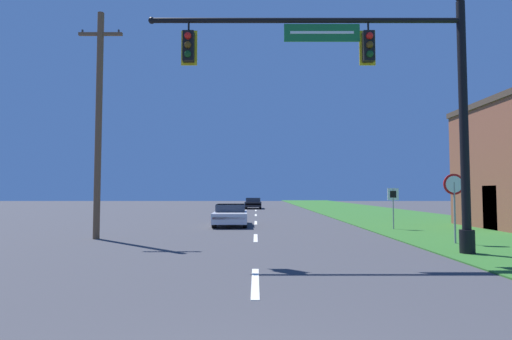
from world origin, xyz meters
The scene contains 8 objects.
grass_verge_right centered at (10.50, 30.00, 0.02)m, with size 10.00×110.00×0.04m.
road_center_line centered at (0.00, 22.00, 0.01)m, with size 0.16×34.80×0.01m.
signal_mast centered at (3.99, 9.70, 4.96)m, with size 9.96×0.47×8.06m.
car_ahead centered at (-1.41, 20.07, 0.60)m, with size 1.95×4.61×1.19m.
far_car centered at (-0.31, 42.66, 0.60)m, with size 1.82×4.23×1.19m.
stop_sign centered at (7.19, 12.01, 1.86)m, with size 0.76×0.07×2.50m.
route_sign_post centered at (6.87, 17.52, 1.53)m, with size 0.55×0.06×2.03m.
utility_pole_near centered at (-6.42, 13.70, 4.81)m, with size 1.80×0.26×9.30m.
Camera 1 is at (0.01, -2.44, 1.89)m, focal length 28.00 mm.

